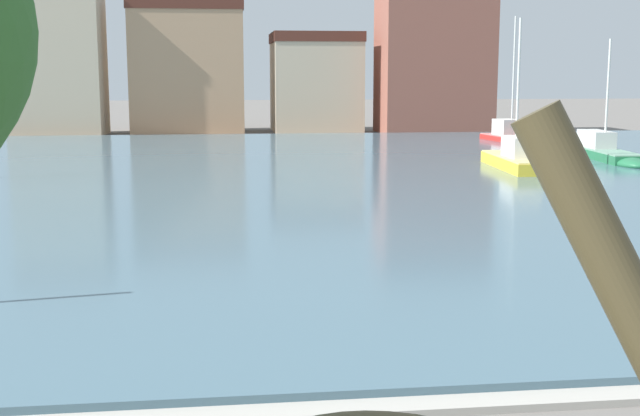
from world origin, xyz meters
TOP-DOWN VIEW (x-y plane):
  - harbor_water at (0.00, 34.46)m, footprint 85.36×50.81m
  - quay_edge_coping at (0.00, 8.80)m, footprint 85.36×0.50m
  - sailboat_red at (16.45, 50.47)m, footprint 2.41×5.99m
  - sailboat_green at (17.42, 39.18)m, footprint 2.38×9.64m
  - sailboat_yellow at (11.29, 35.77)m, footprint 2.38×7.54m
  - townhouse_wide_warehouse at (-14.78, 63.76)m, footprint 6.95×5.61m
  - townhouse_narrow_midrow at (-5.04, 65.46)m, footprint 8.93×6.43m
  - townhouse_corner_house at (5.27, 65.52)m, footprint 7.16×6.78m
  - townhouse_tall_gabled at (14.36, 62.58)m, footprint 8.77×5.86m

SIDE VIEW (x-z plane):
  - quay_edge_coping at x=0.00m, z-range 0.00..0.12m
  - harbor_water at x=0.00m, z-range 0.00..0.25m
  - sailboat_green at x=17.42m, z-range -2.69..3.76m
  - sailboat_red at x=16.45m, z-range -3.61..4.73m
  - sailboat_yellow at x=11.29m, z-range -3.03..4.21m
  - townhouse_corner_house at x=5.27m, z-range 0.01..7.97m
  - townhouse_narrow_midrow at x=-5.04m, z-range 0.01..10.35m
  - townhouse_tall_gabled at x=14.36m, z-range 0.02..11.70m
  - townhouse_wide_warehouse at x=-14.78m, z-range 0.02..11.77m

